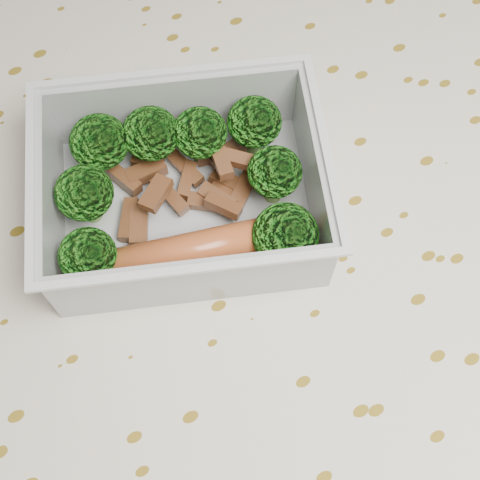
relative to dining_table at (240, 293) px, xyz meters
name	(u,v)px	position (x,y,z in m)	size (l,w,h in m)	color
ground_plane	(240,429)	(0.00, 0.00, -0.67)	(4.00, 4.00, 0.00)	olive
dining_table	(240,293)	(0.00, 0.00, 0.00)	(1.40, 0.90, 0.75)	brown
tablecloth	(240,268)	(0.00, 0.00, 0.05)	(1.46, 0.96, 0.19)	beige
lunch_container	(185,196)	(-0.02, 0.04, 0.11)	(0.21, 0.19, 0.06)	silver
broccoli_florets	(182,174)	(-0.02, 0.05, 0.12)	(0.16, 0.15, 0.05)	#608C3F
meat_pile	(191,182)	(-0.01, 0.05, 0.10)	(0.10, 0.08, 0.03)	brown
sausage	(197,250)	(-0.03, 0.00, 0.11)	(0.14, 0.05, 0.02)	#AD4F26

